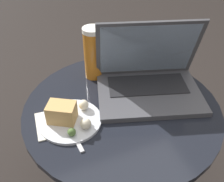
{
  "coord_description": "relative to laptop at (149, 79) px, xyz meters",
  "views": [
    {
      "loc": [
        -0.28,
        -0.59,
        1.05
      ],
      "look_at": [
        -0.03,
        0.0,
        0.55
      ],
      "focal_mm": 42.0,
      "sensor_mm": 36.0,
      "label": 1
    }
  ],
  "objects": [
    {
      "name": "table",
      "position": [
        -0.12,
        -0.04,
        -0.21
      ],
      "size": [
        0.65,
        0.65,
        0.48
      ],
      "color": "black",
      "rests_on": "ground_plane"
    },
    {
      "name": "napkin",
      "position": [
        -0.31,
        -0.04,
        -0.05
      ],
      "size": [
        0.18,
        0.13,
        0.0
      ],
      "color": "silver",
      "rests_on": "table"
    },
    {
      "name": "laptop",
      "position": [
        0.0,
        0.0,
        0.0
      ],
      "size": [
        0.41,
        0.34,
        0.25
      ],
      "color": "#47474C",
      "rests_on": "table"
    },
    {
      "name": "beer_glass",
      "position": [
        -0.14,
        0.16,
        0.05
      ],
      "size": [
        0.07,
        0.07,
        0.19
      ],
      "color": "#C6701E",
      "rests_on": "table"
    },
    {
      "name": "snack_plate",
      "position": [
        -0.3,
        -0.05,
        -0.03
      ],
      "size": [
        0.19,
        0.19,
        0.07
      ],
      "color": "silver",
      "rests_on": "table"
    },
    {
      "name": "fork",
      "position": [
        -0.3,
        -0.08,
        -0.05
      ],
      "size": [
        0.03,
        0.17,
        0.01
      ],
      "color": "silver",
      "rests_on": "table"
    }
  ]
}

